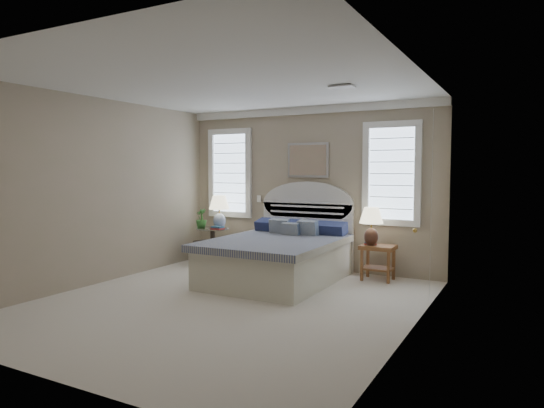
{
  "coord_description": "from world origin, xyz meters",
  "views": [
    {
      "loc": [
        3.31,
        -4.94,
        1.65
      ],
      "look_at": [
        0.11,
        1.0,
        1.18
      ],
      "focal_mm": 32.0,
      "sensor_mm": 36.0,
      "label": 1
    }
  ],
  "objects_px": {
    "bed": "(280,255)",
    "nightstand_right": "(378,255)",
    "lamp_left": "(219,208)",
    "floor_pot": "(206,252)",
    "lamp_right": "(371,222)",
    "side_table_left": "(213,242)"
  },
  "relations": [
    {
      "from": "bed",
      "to": "nightstand_right",
      "type": "height_order",
      "value": "bed"
    },
    {
      "from": "nightstand_right",
      "to": "lamp_left",
      "type": "distance_m",
      "value": 2.91
    },
    {
      "from": "floor_pot",
      "to": "lamp_left",
      "type": "xyz_separation_m",
      "value": [
        0.23,
        0.11,
        0.79
      ]
    },
    {
      "from": "bed",
      "to": "lamp_left",
      "type": "xyz_separation_m",
      "value": [
        -1.54,
        0.65,
        0.6
      ]
    },
    {
      "from": "nightstand_right",
      "to": "floor_pot",
      "type": "height_order",
      "value": "nightstand_right"
    },
    {
      "from": "lamp_right",
      "to": "floor_pot",
      "type": "bearing_deg",
      "value": -178.09
    },
    {
      "from": "bed",
      "to": "lamp_left",
      "type": "height_order",
      "value": "bed"
    },
    {
      "from": "side_table_left",
      "to": "lamp_right",
      "type": "bearing_deg",
      "value": 1.02
    },
    {
      "from": "side_table_left",
      "to": "lamp_right",
      "type": "relative_size",
      "value": 1.09
    },
    {
      "from": "bed",
      "to": "nightstand_right",
      "type": "relative_size",
      "value": 4.29
    },
    {
      "from": "side_table_left",
      "to": "lamp_right",
      "type": "distance_m",
      "value": 2.9
    },
    {
      "from": "lamp_right",
      "to": "lamp_left",
      "type": "bearing_deg",
      "value": 179.82
    },
    {
      "from": "bed",
      "to": "floor_pot",
      "type": "relative_size",
      "value": 5.23
    },
    {
      "from": "bed",
      "to": "floor_pot",
      "type": "height_order",
      "value": "bed"
    },
    {
      "from": "nightstand_right",
      "to": "floor_pot",
      "type": "distance_m",
      "value": 3.08
    },
    {
      "from": "nightstand_right",
      "to": "lamp_right",
      "type": "bearing_deg",
      "value": -152.59
    },
    {
      "from": "side_table_left",
      "to": "nightstand_right",
      "type": "xyz_separation_m",
      "value": [
        2.95,
        0.1,
        -0.0
      ]
    },
    {
      "from": "bed",
      "to": "lamp_right",
      "type": "xyz_separation_m",
      "value": [
        1.2,
        0.64,
        0.5
      ]
    },
    {
      "from": "floor_pot",
      "to": "bed",
      "type": "bearing_deg",
      "value": -17.07
    },
    {
      "from": "nightstand_right",
      "to": "floor_pot",
      "type": "xyz_separation_m",
      "value": [
        -3.07,
        -0.15,
        -0.19
      ]
    },
    {
      "from": "bed",
      "to": "side_table_left",
      "type": "bearing_deg",
      "value": 160.26
    },
    {
      "from": "floor_pot",
      "to": "lamp_right",
      "type": "height_order",
      "value": "lamp_right"
    }
  ]
}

